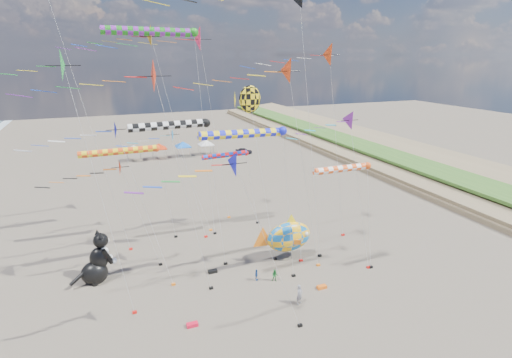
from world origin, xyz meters
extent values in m
plane|color=brown|center=(0.00, 0.00, 0.00)|extent=(260.00, 260.00, 0.00)
cone|color=red|center=(4.07, 9.20, 19.50)|extent=(2.26, 2.41, 2.49)
cylinder|color=#B2B2B2|center=(5.80, 9.20, 9.75)|extent=(3.48, 0.02, 19.51)
cube|color=black|center=(7.53, 9.20, 0.10)|extent=(0.36, 0.24, 0.20)
cone|color=#FE2D08|center=(-10.26, 15.27, 10.86)|extent=(1.65, 1.77, 1.82)
cylinder|color=#B2B2B2|center=(-8.92, 15.27, 5.43)|extent=(2.71, 0.02, 10.87)
cube|color=black|center=(-7.57, 15.27, 0.10)|extent=(0.36, 0.24, 0.20)
cone|color=green|center=(-13.42, 7.93, 20.09)|extent=(2.33, 2.50, 2.57)
cylinder|color=#B2B2B2|center=(-12.13, 7.93, 10.04)|extent=(2.61, 0.02, 20.09)
cube|color=black|center=(-10.83, 7.93, 0.10)|extent=(0.36, 0.24, 0.20)
cone|color=#F6214C|center=(0.14, 24.68, 22.54)|extent=(2.92, 3.13, 3.22)
cylinder|color=#B2B2B2|center=(1.49, 24.68, 11.27)|extent=(2.72, 0.02, 22.54)
cube|color=black|center=(2.84, 24.68, 0.10)|extent=(0.36, 0.24, 0.20)
cone|color=#108DDF|center=(-3.54, 21.60, 12.11)|extent=(1.58, 1.69, 1.74)
cylinder|color=#B2B2B2|center=(-2.02, 21.60, 6.06)|extent=(3.07, 0.02, 12.12)
cube|color=black|center=(-0.49, 21.60, 0.10)|extent=(0.36, 0.24, 0.20)
cylinder|color=#B2B2B2|center=(7.50, 10.91, 12.85)|extent=(2.40, 0.02, 25.71)
cube|color=black|center=(8.69, 10.91, 0.10)|extent=(0.36, 0.24, 0.20)
cone|color=#0D0EBD|center=(-2.12, 1.32, 13.92)|extent=(1.76, 1.89, 1.95)
cylinder|color=#B2B2B2|center=(-0.40, 1.32, 6.96)|extent=(3.46, 0.02, 13.93)
cube|color=black|center=(1.32, 1.32, 0.10)|extent=(0.36, 0.24, 0.20)
cone|color=#161BB4|center=(-10.31, 11.03, 14.87)|extent=(1.65, 1.77, 1.82)
cylinder|color=#B2B2B2|center=(-8.66, 11.03, 7.44)|extent=(3.32, 0.02, 14.88)
cube|color=black|center=(-7.01, 11.03, 0.10)|extent=(0.36, 0.24, 0.20)
cone|color=#77218B|center=(9.30, 6.92, 15.34)|extent=(1.76, 1.89, 1.94)
cylinder|color=#B2B2B2|center=(10.68, 6.92, 7.67)|extent=(2.77, 0.02, 15.34)
cube|color=black|center=(12.05, 6.92, 0.10)|extent=(0.36, 0.24, 0.20)
cone|color=#E33F10|center=(11.72, 14.43, 20.80)|extent=(2.56, 2.74, 2.82)
cylinder|color=#B2B2B2|center=(12.82, 14.43, 10.40)|extent=(2.22, 0.02, 20.80)
cube|color=black|center=(13.92, 14.43, 0.10)|extent=(0.36, 0.24, 0.20)
cone|color=#F2A409|center=(-5.46, 19.99, 22.55)|extent=(2.27, 2.43, 2.50)
cylinder|color=#B2B2B2|center=(-3.50, 19.99, 11.27)|extent=(3.95, 0.02, 22.55)
cube|color=black|center=(-1.53, 19.99, 0.10)|extent=(0.36, 0.24, 0.20)
cone|color=red|center=(-6.09, 9.11, 19.23)|extent=(2.71, 2.90, 2.99)
cylinder|color=#B2B2B2|center=(-4.98, 9.11, 9.62)|extent=(2.24, 0.02, 19.24)
cube|color=black|center=(-3.88, 9.11, 0.10)|extent=(0.36, 0.24, 0.20)
cylinder|color=#B2B2B2|center=(-11.94, 19.95, 13.34)|extent=(3.63, 0.02, 26.68)
cube|color=black|center=(-10.14, 19.95, 0.10)|extent=(0.36, 0.24, 0.20)
cylinder|color=#EE4C10|center=(7.95, 6.86, 10.96)|extent=(5.68, 0.64, 0.64)
sphere|color=#EE4C10|center=(10.78, 6.86, 10.96)|extent=(0.67, 0.67, 0.67)
cylinder|color=#B2B2B2|center=(11.53, 6.86, 5.48)|extent=(1.52, 0.02, 10.97)
cube|color=black|center=(12.28, 6.86, 0.10)|extent=(0.36, 0.24, 0.20)
cylinder|color=red|center=(1.50, 21.60, 9.42)|extent=(5.44, 0.59, 0.59)
sphere|color=red|center=(4.22, 21.60, 9.42)|extent=(0.62, 0.62, 0.62)
cylinder|color=#B2B2B2|center=(4.97, 21.60, 4.71)|extent=(1.52, 0.02, 9.43)
cube|color=black|center=(5.72, 21.60, 0.10)|extent=(0.36, 0.24, 0.20)
cylinder|color=black|center=(-6.22, 12.97, 14.80)|extent=(6.89, 0.74, 0.74)
sphere|color=black|center=(-2.78, 12.97, 14.80)|extent=(0.77, 0.77, 0.77)
cylinder|color=#B2B2B2|center=(-2.03, 12.97, 7.40)|extent=(1.52, 0.02, 14.80)
cube|color=black|center=(-1.28, 12.97, 0.10)|extent=(0.36, 0.24, 0.20)
cylinder|color=#EE4814|center=(-10.34, 21.30, 10.96)|extent=(7.96, 0.73, 0.73)
sphere|color=#EE4814|center=(-6.36, 21.30, 10.96)|extent=(0.77, 0.77, 0.77)
cylinder|color=#B2B2B2|center=(-5.61, 21.30, 5.48)|extent=(1.52, 0.02, 10.96)
cube|color=black|center=(-4.86, 21.30, 0.10)|extent=(0.36, 0.24, 0.20)
cylinder|color=#177C16|center=(-6.33, 20.49, 22.96)|extent=(9.05, 0.87, 0.87)
sphere|color=#177C16|center=(-1.80, 20.49, 22.96)|extent=(0.91, 0.91, 0.91)
cylinder|color=#B2B2B2|center=(-1.05, 20.49, 11.48)|extent=(1.52, 0.02, 22.96)
cube|color=black|center=(-0.30, 20.49, 0.10)|extent=(0.36, 0.24, 0.20)
cylinder|color=#151DD8|center=(-0.99, 8.28, 14.52)|extent=(7.43, 0.72, 0.72)
sphere|color=#151DD8|center=(2.73, 8.28, 14.52)|extent=(0.76, 0.76, 0.76)
cylinder|color=#B2B2B2|center=(3.48, 8.28, 7.26)|extent=(1.52, 0.02, 14.52)
cube|color=black|center=(4.23, 8.28, 0.10)|extent=(0.36, 0.24, 0.20)
ellipsoid|color=yellow|center=(1.89, 14.01, 16.66)|extent=(2.20, 0.40, 2.64)
cone|color=yellow|center=(0.39, 14.01, 16.66)|extent=(0.12, 1.80, 1.80)
cylinder|color=#B2B2B2|center=(2.89, 13.01, 8.33)|extent=(2.03, 2.03, 16.67)
cube|color=black|center=(3.89, 12.01, 0.10)|extent=(0.36, 0.24, 0.20)
ellipsoid|color=#1267B4|center=(5.33, 11.73, 2.56)|extent=(5.10, 2.48, 3.28)
cone|color=orange|center=(2.49, 11.73, 2.56)|extent=(2.40, 0.39, 2.40)
cone|color=yellow|center=(5.55, 11.73, 4.19)|extent=(1.75, 0.30, 1.75)
cylinder|color=#B2B2B2|center=(6.48, 11.23, 1.01)|extent=(0.36, 1.05, 2.03)
cube|color=red|center=(6.33, 10.73, 0.10)|extent=(0.36, 0.24, 0.20)
imported|color=gray|center=(2.68, 4.10, 0.91)|extent=(0.79, 0.69, 1.83)
imported|color=#1F7631|center=(2.17, 8.16, 0.62)|extent=(0.75, 0.69, 1.24)
imported|color=#224B97|center=(0.58, 8.96, 0.59)|extent=(0.56, 0.74, 1.18)
cube|color=black|center=(-2.97, 11.85, 0.15)|extent=(0.90, 0.44, 0.30)
cube|color=#1521D9|center=(6.24, 15.60, 0.15)|extent=(0.90, 0.44, 0.30)
cube|color=red|center=(-6.69, 4.48, 0.15)|extent=(0.90, 0.44, 0.30)
cube|color=orange|center=(5.72, 5.43, 0.15)|extent=(0.90, 0.44, 0.30)
cube|color=silver|center=(-6.00, 60.00, 2.25)|extent=(3.00, 3.00, 0.15)
pyramid|color=silver|center=(-6.00, 60.00, 3.30)|extent=(4.20, 4.20, 1.00)
cylinder|color=#999999|center=(-7.30, 58.70, 1.10)|extent=(0.08, 0.08, 2.20)
cylinder|color=#999999|center=(-4.70, 58.70, 1.10)|extent=(0.08, 0.08, 2.20)
cylinder|color=#999999|center=(-7.30, 61.30, 1.10)|extent=(0.08, 0.08, 2.20)
cylinder|color=#999999|center=(-4.70, 61.30, 1.10)|extent=(0.08, 0.08, 2.20)
cube|color=red|center=(-1.00, 60.00, 2.25)|extent=(3.00, 3.00, 0.15)
pyramid|color=red|center=(-1.00, 60.00, 3.30)|extent=(4.20, 4.20, 1.00)
cylinder|color=#999999|center=(-2.30, 58.70, 1.10)|extent=(0.08, 0.08, 2.20)
cylinder|color=#999999|center=(0.30, 58.70, 1.10)|extent=(0.08, 0.08, 2.20)
cylinder|color=#999999|center=(-2.30, 61.30, 1.10)|extent=(0.08, 0.08, 2.20)
cylinder|color=#999999|center=(0.30, 61.30, 1.10)|extent=(0.08, 0.08, 2.20)
cube|color=blue|center=(4.00, 60.00, 2.25)|extent=(3.00, 3.00, 0.15)
pyramid|color=blue|center=(4.00, 60.00, 3.30)|extent=(4.20, 4.20, 1.00)
cylinder|color=#999999|center=(2.70, 58.70, 1.10)|extent=(0.08, 0.08, 2.20)
cylinder|color=#999999|center=(5.30, 58.70, 1.10)|extent=(0.08, 0.08, 2.20)
cylinder|color=#999999|center=(2.70, 61.30, 1.10)|extent=(0.08, 0.08, 2.20)
cylinder|color=#999999|center=(5.30, 61.30, 1.10)|extent=(0.08, 0.08, 2.20)
cube|color=silver|center=(9.00, 60.00, 2.25)|extent=(3.00, 3.00, 0.15)
pyramid|color=silver|center=(9.00, 60.00, 3.30)|extent=(4.20, 4.20, 1.00)
cylinder|color=#999999|center=(7.70, 58.70, 1.10)|extent=(0.08, 0.08, 2.20)
cylinder|color=#999999|center=(10.30, 58.70, 1.10)|extent=(0.08, 0.08, 2.20)
cylinder|color=#999999|center=(7.70, 61.30, 1.10)|extent=(0.08, 0.08, 2.20)
cylinder|color=#999999|center=(10.30, 61.30, 1.10)|extent=(0.08, 0.08, 2.20)
imported|color=#26262D|center=(16.92, 58.00, 0.63)|extent=(3.98, 2.94, 1.26)
camera|label=1|loc=(-11.80, -22.45, 20.74)|focal=28.00mm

